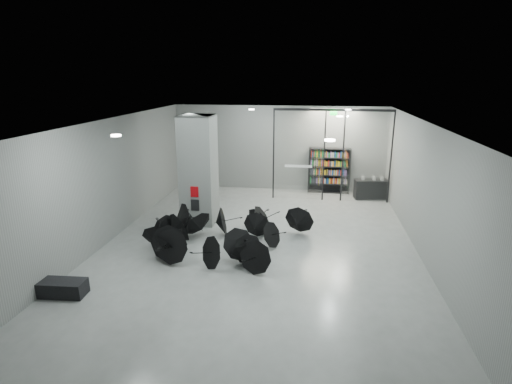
# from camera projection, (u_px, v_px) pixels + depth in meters

# --- Properties ---
(room) EXTENTS (14.00, 14.02, 4.01)m
(room) POSITION_uv_depth(u_px,v_px,m) (259.00, 160.00, 12.33)
(room) COLOR gray
(room) RESTS_ON ground
(column) EXTENTS (1.20, 1.20, 4.00)m
(column) POSITION_uv_depth(u_px,v_px,m) (199.00, 170.00, 14.81)
(column) COLOR slate
(column) RESTS_ON ground
(fire_cabinet) EXTENTS (0.28, 0.04, 0.38)m
(fire_cabinet) POSITION_uv_depth(u_px,v_px,m) (194.00, 192.00, 14.41)
(fire_cabinet) COLOR #A50A07
(fire_cabinet) RESTS_ON column
(info_panel) EXTENTS (0.30, 0.03, 0.42)m
(info_panel) POSITION_uv_depth(u_px,v_px,m) (195.00, 205.00, 14.54)
(info_panel) COLOR black
(info_panel) RESTS_ON column
(exit_sign) EXTENTS (0.30, 0.06, 0.15)m
(exit_sign) POSITION_uv_depth(u_px,v_px,m) (334.00, 113.00, 16.77)
(exit_sign) COLOR #0CE533
(exit_sign) RESTS_ON room
(glass_partition) EXTENTS (5.06, 0.08, 4.00)m
(glass_partition) POSITION_uv_depth(u_px,v_px,m) (331.00, 152.00, 17.41)
(glass_partition) COLOR silver
(glass_partition) RESTS_ON ground
(bench) EXTENTS (1.26, 0.60, 0.39)m
(bench) POSITION_uv_depth(u_px,v_px,m) (61.00, 288.00, 10.17)
(bench) COLOR black
(bench) RESTS_ON ground
(bookshelf) EXTENTS (1.93, 0.43, 2.12)m
(bookshelf) POSITION_uv_depth(u_px,v_px,m) (329.00, 171.00, 18.91)
(bookshelf) COLOR black
(bookshelf) RESTS_ON ground
(shop_counter) EXTENTS (1.51, 0.77, 0.87)m
(shop_counter) POSITION_uv_depth(u_px,v_px,m) (371.00, 189.00, 18.12)
(shop_counter) COLOR black
(shop_counter) RESTS_ON ground
(umbrella_cluster) EXTENTS (5.53, 4.32, 1.28)m
(umbrella_cluster) POSITION_uv_depth(u_px,v_px,m) (214.00, 239.00, 12.93)
(umbrella_cluster) COLOR black
(umbrella_cluster) RESTS_ON ground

